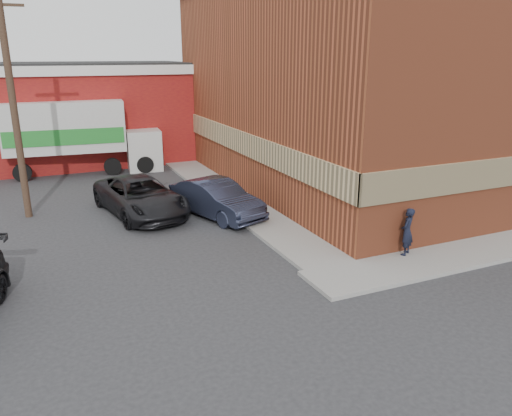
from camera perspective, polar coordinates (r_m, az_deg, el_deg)
name	(u,v)px	position (r m, az deg, el deg)	size (l,w,h in m)	color
ground	(313,272)	(14.73, 6.49, -7.28)	(90.00, 90.00, 0.00)	#28282B
brick_building	(374,84)	(25.68, 13.31, 13.68)	(14.25, 18.25, 9.36)	#9B4428
sidewalk_west	(224,193)	(22.64, -3.72, 1.78)	(1.80, 18.00, 0.12)	gray
warehouse	(49,113)	(31.67, -22.58, 10.03)	(16.30, 8.30, 5.60)	maroon
utility_pole	(11,92)	(20.54, -26.17, 11.80)	(2.00, 0.26, 9.00)	#453022
man	(407,232)	(15.97, 16.88, -2.60)	(0.54, 0.36, 1.49)	black
sedan	(216,199)	(19.31, -4.55, 1.05)	(1.52, 4.35, 1.43)	#282D43
suv_a	(140,196)	(20.08, -13.07, 1.31)	(2.41, 5.22, 1.45)	black
box_truck	(80,132)	(27.78, -19.43, 8.20)	(7.84, 2.97, 3.78)	silver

